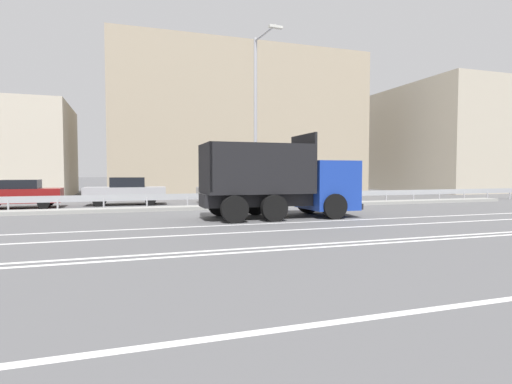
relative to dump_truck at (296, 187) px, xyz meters
name	(u,v)px	position (x,y,z in m)	size (l,w,h in m)	color
ground_plane	(224,215)	(-2.76, 1.77, -1.26)	(320.00, 320.00, 0.00)	#565659
lane_strip_0	(295,222)	(-0.83, -1.79, -1.26)	(69.67, 0.16, 0.01)	silver
lane_strip_1	(317,229)	(-0.83, -3.61, -1.26)	(69.67, 0.16, 0.01)	silver
lane_strip_2	(361,241)	(-0.83, -6.21, -1.26)	(69.67, 0.16, 0.01)	silver
lane_strip_3	(370,244)	(-0.83, -6.64, -1.26)	(69.67, 0.16, 0.01)	silver
median_island	(210,207)	(-2.76, 4.71, -1.17)	(38.32, 1.10, 0.18)	gray
median_guardrail	(207,197)	(-2.76, 5.65, -0.69)	(69.67, 0.09, 0.78)	#9EA0A5
dump_truck	(296,187)	(0.00, 0.00, 0.00)	(6.63, 2.86, 3.53)	#19389E
median_road_sign	(304,180)	(2.58, 4.71, 0.21)	(0.85, 0.16, 2.71)	white
street_lamp_1	(257,113)	(-0.23, 4.60, 3.80)	(0.72, 2.63, 9.07)	#ADADB2
parked_car_3	(19,194)	(-12.32, 8.41, -0.49)	(4.25, 2.01, 1.52)	maroon
parked_car_4	(126,191)	(-6.90, 8.98, -0.46)	(4.66, 2.12, 1.62)	#A3A3A8
parked_car_5	(231,191)	(-0.57, 8.77, -0.52)	(4.13, 1.98, 1.46)	#A3A3A8
background_building_1	(235,125)	(3.17, 21.31, 5.20)	(22.77, 10.29, 12.92)	tan
background_building_2	(445,141)	(26.16, 19.19, 4.08)	(12.61, 15.98, 10.70)	#B7AD99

